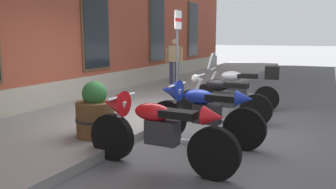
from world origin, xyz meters
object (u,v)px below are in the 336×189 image
at_px(motorcycle_red_sport, 154,128).
at_px(parking_sign, 178,43).
at_px(motorcycle_silver_touring, 241,87).
at_px(barrel_planter, 95,114).
at_px(motorcycle_black_naked, 222,99).
at_px(motorcycle_blue_sport, 200,110).
at_px(pedestrian_tan_coat, 174,59).

bearing_deg(motorcycle_red_sport, parking_sign, 19.24).
height_order(motorcycle_silver_touring, barrel_planter, motorcycle_silver_touring).
distance_m(motorcycle_black_naked, barrel_planter, 2.74).
height_order(motorcycle_blue_sport, motorcycle_black_naked, motorcycle_blue_sport).
bearing_deg(pedestrian_tan_coat, motorcycle_red_sport, -157.79).
relative_size(motorcycle_blue_sport, motorcycle_silver_touring, 0.99).
bearing_deg(motorcycle_silver_touring, barrel_planter, 158.27).
relative_size(motorcycle_blue_sport, parking_sign, 0.90).
bearing_deg(parking_sign, motorcycle_silver_touring, -72.09).
bearing_deg(parking_sign, motorcycle_blue_sport, -148.62).
distance_m(motorcycle_black_naked, pedestrian_tan_coat, 4.98).
bearing_deg(pedestrian_tan_coat, barrel_planter, -167.05).
height_order(motorcycle_red_sport, motorcycle_black_naked, motorcycle_red_sport).
bearing_deg(motorcycle_silver_touring, parking_sign, 107.91).
relative_size(motorcycle_red_sport, barrel_planter, 2.43).
xyz_separation_m(motorcycle_silver_touring, pedestrian_tan_coat, (2.62, 2.95, 0.44)).
distance_m(motorcycle_silver_touring, barrel_planter, 4.02).
xyz_separation_m(motorcycle_black_naked, pedestrian_tan_coat, (4.02, 2.89, 0.53)).
bearing_deg(barrel_planter, motorcycle_red_sport, -110.12).
bearing_deg(parking_sign, motorcycle_red_sport, -160.76).
bearing_deg(motorcycle_black_naked, motorcycle_silver_touring, -2.29).
bearing_deg(motorcycle_blue_sport, motorcycle_red_sport, 171.75).
xyz_separation_m(motorcycle_black_naked, motorcycle_silver_touring, (1.40, -0.06, 0.09)).
distance_m(motorcycle_silver_touring, parking_sign, 1.86).
height_order(motorcycle_red_sport, motorcycle_silver_touring, motorcycle_silver_touring).
relative_size(motorcycle_black_naked, motorcycle_silver_touring, 0.99).
xyz_separation_m(motorcycle_red_sport, motorcycle_silver_touring, (4.22, -0.16, 0.01)).
height_order(motorcycle_red_sport, parking_sign, parking_sign).
distance_m(motorcycle_blue_sport, parking_sign, 3.06).
relative_size(motorcycle_red_sport, motorcycle_silver_touring, 1.08).
bearing_deg(barrel_planter, motorcycle_silver_touring, -21.73).
distance_m(motorcycle_red_sport, barrel_planter, 1.42).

